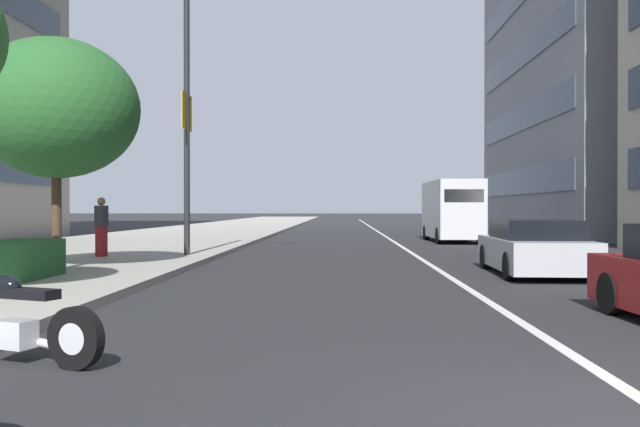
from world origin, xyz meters
The scene contains 8 objects.
sidewalk_right_plaza centered at (30.00, 11.13, 0.07)m, with size 160.00×9.75×0.15m, color #A39E93.
lane_centre_stripe centered at (35.00, 0.00, 0.00)m, with size 110.00×0.16×0.01m, color silver.
motorcycle_mid_row centered at (2.28, 5.76, 0.41)m, with size 0.94×2.07×1.08m.
car_following_behind centered at (11.61, -2.08, 0.62)m, with size 4.49×2.06×1.29m.
delivery_van_ahead centered at (27.20, -2.68, 1.50)m, with size 5.78×2.14×2.81m.
street_lamp_with_banners centered at (15.92, 6.75, 5.16)m, with size 1.26×2.65×8.40m.
street_tree_mid_sidewalk centered at (10.90, 8.99, 3.84)m, with size 3.76×3.76×5.30m.
pedestrian_on_plaza centered at (15.11, 9.45, 1.02)m, with size 0.42×0.29×1.72m.
Camera 1 is at (-4.45, 2.45, 1.56)m, focal length 38.07 mm.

